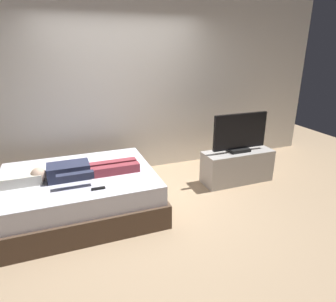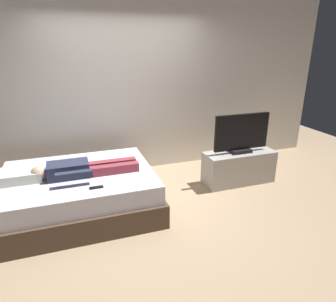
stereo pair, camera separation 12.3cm
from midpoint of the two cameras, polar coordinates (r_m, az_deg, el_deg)
name	(u,v)px [view 1 (the left image)]	position (r m, az deg, el deg)	size (l,w,h in m)	color
ground_plane	(151,210)	(3.93, -4.16, -11.42)	(10.00, 10.00, 0.00)	tan
back_wall	(146,86)	(4.91, -5.08, 12.37)	(6.40, 0.10, 2.80)	silver
bed	(80,194)	(3.93, -17.59, -7.99)	(1.91, 1.50, 0.54)	brown
pillow	(20,178)	(3.83, -27.63, -4.61)	(0.48, 0.34, 0.12)	silver
person	(80,171)	(3.70, -17.61, -3.65)	(1.26, 0.46, 0.18)	#2D334C
remote	(98,188)	(3.37, -14.40, -7.07)	(0.15, 0.04, 0.02)	black
tv_stand	(237,166)	(4.71, 12.52, -2.91)	(1.10, 0.40, 0.50)	#B7B2AD
tv	(240,133)	(4.53, 13.02, 3.34)	(0.88, 0.20, 0.59)	black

